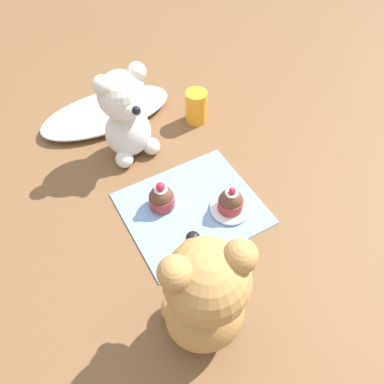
{
  "coord_description": "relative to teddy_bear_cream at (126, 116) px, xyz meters",
  "views": [
    {
      "loc": [
        -0.23,
        -0.4,
        0.63
      ],
      "look_at": [
        0.0,
        0.0,
        0.06
      ],
      "focal_mm": 35.0,
      "sensor_mm": 36.0,
      "label": 1
    }
  ],
  "objects": [
    {
      "name": "ground_plane",
      "position": [
        0.04,
        -0.22,
        -0.11
      ],
      "size": [
        4.0,
        4.0,
        0.0
      ],
      "primitive_type": "plane",
      "color": "brown"
    },
    {
      "name": "knitted_placemat",
      "position": [
        0.04,
        -0.22,
        -0.11
      ],
      "size": [
        0.27,
        0.24,
        0.01
      ],
      "primitive_type": "cube",
      "color": "#7A9ED1",
      "rests_on": "ground_plane"
    },
    {
      "name": "tulle_cloth",
      "position": [
        -0.0,
        0.15,
        -0.09
      ],
      "size": [
        0.34,
        0.16,
        0.04
      ],
      "primitive_type": "ellipsoid",
      "color": "white",
      "rests_on": "ground_plane"
    },
    {
      "name": "teddy_bear_cream",
      "position": [
        0.0,
        0.0,
        0.0
      ],
      "size": [
        0.11,
        0.12,
        0.22
      ],
      "rotation": [
        0.0,
        0.0,
        0.1
      ],
      "color": "silver",
      "rests_on": "ground_plane"
    },
    {
      "name": "teddy_bear_tan",
      "position": [
        -0.07,
        -0.44,
        0.02
      ],
      "size": [
        0.14,
        0.14,
        0.25
      ],
      "rotation": [
        0.0,
        0.0,
        2.9
      ],
      "color": "#B78447",
      "rests_on": "ground_plane"
    },
    {
      "name": "cupcake_near_cream_bear",
      "position": [
        -0.01,
        -0.18,
        -0.08
      ],
      "size": [
        0.05,
        0.05,
        0.07
      ],
      "color": "#993333",
      "rests_on": "knitted_placemat"
    },
    {
      "name": "saucer_plate",
      "position": [
        0.11,
        -0.26,
        -0.1
      ],
      "size": [
        0.08,
        0.08,
        0.01
      ],
      "primitive_type": "cylinder",
      "color": "silver",
      "rests_on": "knitted_placemat"
    },
    {
      "name": "cupcake_near_tan_bear",
      "position": [
        0.11,
        -0.26,
        -0.08
      ],
      "size": [
        0.05,
        0.05,
        0.06
      ],
      "color": "#993333",
      "rests_on": "saucer_plate"
    },
    {
      "name": "juice_glass",
      "position": [
        0.19,
        0.02,
        -0.07
      ],
      "size": [
        0.05,
        0.05,
        0.08
      ],
      "primitive_type": "cylinder",
      "color": "orange",
      "rests_on": "ground_plane"
    }
  ]
}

